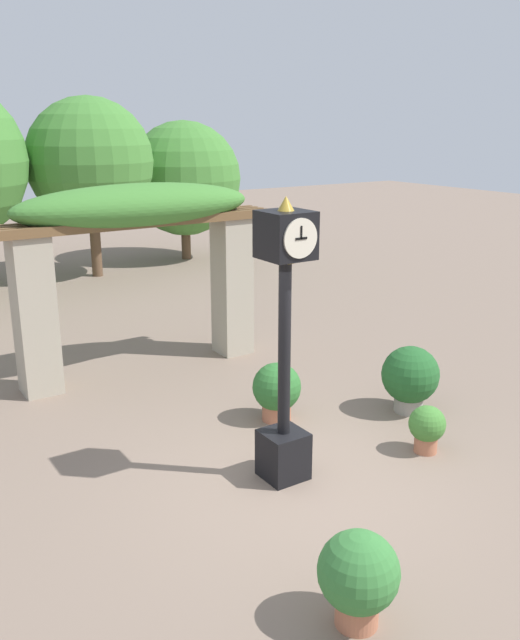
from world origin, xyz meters
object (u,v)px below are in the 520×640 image
(potted_plant_near_right, at_px, (427,427))
(pedestal_clock, at_px, (284,345))
(potted_plant_far_right, at_px, (277,390))
(potted_plant_near_left, at_px, (410,377))
(potted_plant_far_left, at_px, (358,575))

(potted_plant_near_right, bearing_deg, pedestal_clock, 165.60)
(pedestal_clock, height_order, potted_plant_far_right, pedestal_clock)
(potted_plant_near_left, xyz_separation_m, potted_plant_far_right, (-1.77, 0.81, -0.08))
(pedestal_clock, xyz_separation_m, potted_plant_near_right, (1.88, -0.48, -1.30))
(potted_plant_far_left, bearing_deg, potted_plant_near_right, 33.78)
(potted_plant_near_left, relative_size, potted_plant_near_right, 1.58)
(pedestal_clock, distance_m, potted_plant_far_right, 1.99)
(potted_plant_far_left, bearing_deg, pedestal_clock, 69.01)
(potted_plant_near_right, bearing_deg, potted_plant_far_left, -146.22)
(pedestal_clock, xyz_separation_m, potted_plant_far_left, (-0.90, -2.35, -1.18))
(pedestal_clock, height_order, potted_plant_far_left, pedestal_clock)
(potted_plant_far_left, xyz_separation_m, potted_plant_far_right, (1.74, 3.70, -0.02))
(pedestal_clock, distance_m, potted_plant_near_left, 2.89)
(potted_plant_far_right, bearing_deg, pedestal_clock, -121.84)
(pedestal_clock, relative_size, potted_plant_far_right, 3.94)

